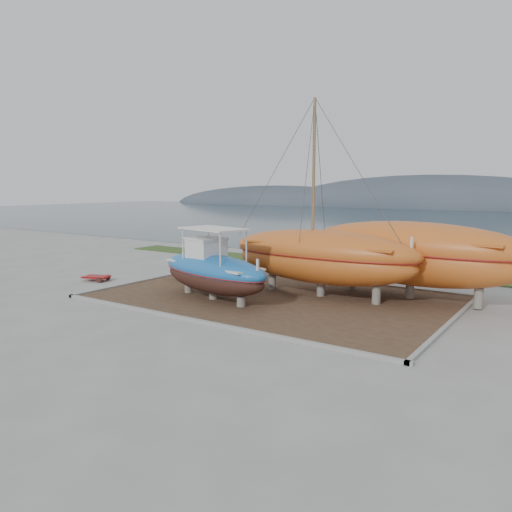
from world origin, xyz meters
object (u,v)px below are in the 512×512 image
Objects in this scene: white_dinghy at (196,272)px; red_trailer at (97,278)px; orange_bare_hull at (411,261)px; orange_sailboat at (323,199)px; blue_caique at (213,264)px.

red_trailer is (-5.49, -3.20, -0.52)m from white_dinghy.
orange_bare_hull reaches higher than white_dinghy.
orange_sailboat is at bearing -4.32° from red_trailer.
blue_caique is 9.62m from red_trailer.
orange_sailboat is 5.70m from orange_bare_hull.
red_trailer is at bearing -156.44° from white_dinghy.
blue_caique is 3.43× the size of red_trailer.
white_dinghy is at bearing 10.36° from red_trailer.
blue_caique is 10.42m from orange_bare_hull.
white_dinghy is at bearing -174.11° from orange_sailboat.
blue_caique is at bearing -137.25° from orange_sailboat.
orange_sailboat is 15.23m from red_trailer.
orange_sailboat reaches higher than white_dinghy.
orange_sailboat is at bearing -2.24° from white_dinghy.
white_dinghy is at bearing -160.87° from orange_bare_hull.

